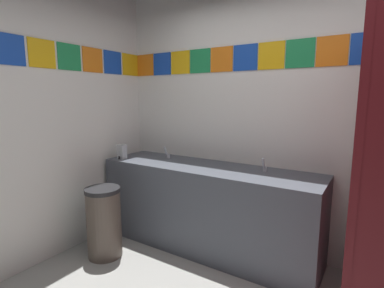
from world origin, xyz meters
TOP-DOWN VIEW (x-y plane):
  - wall_back at (0.00, 1.55)m, footprint 3.62×0.09m
  - wall_side at (-1.85, 0.00)m, footprint 0.09×3.02m
  - vanity_counter at (-0.64, 1.20)m, footprint 2.23×0.62m
  - faucet_left at (-1.20, 1.29)m, footprint 0.04×0.10m
  - faucet_right at (-0.08, 1.29)m, footprint 0.04×0.10m
  - soap_dispenser at (-1.62, 1.01)m, footprint 0.09×0.09m
  - trash_bin at (-1.40, 0.53)m, footprint 0.33×0.33m

SIDE VIEW (x-z plane):
  - trash_bin at x=-1.40m, z-range 0.00..0.69m
  - vanity_counter at x=-0.64m, z-range 0.01..0.87m
  - faucet_left at x=-1.20m, z-range 0.84..0.98m
  - faucet_right at x=-0.08m, z-range 0.84..0.98m
  - soap_dispenser at x=-1.62m, z-range 0.86..1.02m
  - wall_side at x=-1.85m, z-range 0.00..2.72m
  - wall_back at x=0.00m, z-range 0.00..2.72m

